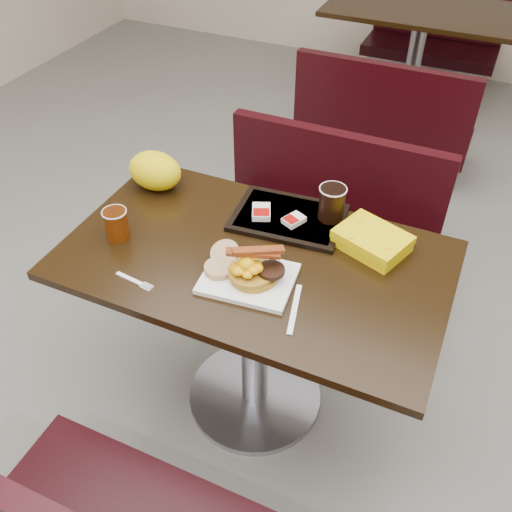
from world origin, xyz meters
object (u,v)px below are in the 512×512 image
at_px(fork, 129,278).
at_px(coffee_cup_near, 117,224).
at_px(tray, 288,218).
at_px(clamshell, 372,241).
at_px(table_far, 413,66).
at_px(coffee_cup_far, 332,203).
at_px(bench_near_n, 319,227).
at_px(platter, 248,279).
at_px(hashbrown_sleeve_right, 294,220).
at_px(pancake_stack, 253,274).
at_px(paper_bag, 155,171).
at_px(table_near, 255,335).
at_px(bench_far_n, 433,34).
at_px(knife, 295,309).
at_px(bench_far_s, 387,112).
at_px(hashbrown_sleeve_left, 261,212).

bearing_deg(fork, coffee_cup_near, 139.83).
distance_m(tray, clamshell, 0.30).
relative_size(table_far, coffee_cup_far, 10.31).
distance_m(table_far, clamshell, 2.46).
distance_m(bench_near_n, platter, 0.90).
bearing_deg(hashbrown_sleeve_right, clamshell, 24.80).
distance_m(pancake_stack, paper_bag, 0.61).
relative_size(platter, pancake_stack, 1.91).
relative_size(fork, hashbrown_sleeve_right, 1.90).
height_order(hashbrown_sleeve_right, clamshell, clamshell).
relative_size(table_near, tray, 3.29).
height_order(table_near, tray, tray).
relative_size(bench_far_n, knife, 5.19).
xyz_separation_m(fork, coffee_cup_far, (0.46, 0.51, 0.07)).
relative_size(platter, coffee_cup_near, 2.60).
bearing_deg(coffee_cup_near, pancake_stack, -1.16).
xyz_separation_m(bench_far_s, bench_far_n, (0.00, 1.40, 0.00)).
relative_size(table_near, pancake_stack, 8.54).
relative_size(knife, hashbrown_sleeve_right, 2.77).
height_order(platter, pancake_stack, pancake_stack).
xyz_separation_m(pancake_stack, paper_bag, (-0.52, 0.31, 0.04)).
xyz_separation_m(bench_near_n, hashbrown_sleeve_left, (-0.06, -0.51, 0.42)).
relative_size(bench_far_n, coffee_cup_near, 9.67).
height_order(coffee_cup_near, hashbrown_sleeve_left, coffee_cup_near).
bearing_deg(table_far, hashbrown_sleeve_right, -88.67).
distance_m(table_near, hashbrown_sleeve_right, 0.45).
height_order(pancake_stack, clamshell, clamshell).
bearing_deg(paper_bag, bench_far_n, 81.18).
height_order(bench_near_n, knife, knife).
height_order(clamshell, paper_bag, paper_bag).
relative_size(bench_far_n, hashbrown_sleeve_right, 14.39).
bearing_deg(table_far, platter, -89.42).
bearing_deg(paper_bag, fork, -68.11).
distance_m(bench_far_n, knife, 3.49).
distance_m(table_near, paper_bag, 0.69).
height_order(pancake_stack, hashbrown_sleeve_right, pancake_stack).
distance_m(bench_far_s, tray, 1.73).
relative_size(hashbrown_sleeve_right, coffee_cup_far, 0.60).
height_order(bench_far_n, fork, fork).
height_order(table_near, coffee_cup_near, coffee_cup_near).
height_order(bench_near_n, paper_bag, paper_bag).
height_order(table_near, hashbrown_sleeve_right, hashbrown_sleeve_right).
xyz_separation_m(table_far, fork, (-0.30, -2.85, 0.38)).
relative_size(platter, hashbrown_sleeve_left, 3.29).
xyz_separation_m(fork, knife, (0.50, 0.09, 0.00)).
relative_size(fork, clamshell, 0.62).
bearing_deg(hashbrown_sleeve_left, fork, -141.99).
bearing_deg(fork, tray, 61.85).
bearing_deg(paper_bag, table_far, 78.66).
height_order(hashbrown_sleeve_left, paper_bag, paper_bag).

